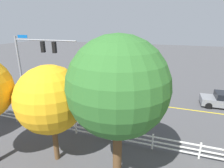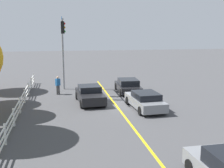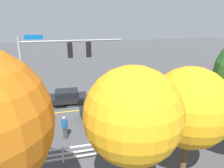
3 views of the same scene
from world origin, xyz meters
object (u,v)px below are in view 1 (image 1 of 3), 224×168
Objects in this scene: car_0 at (76,84)px; car_2 at (223,100)px; pedestrian at (39,100)px; tree_3 at (118,87)px; tree_2 at (51,99)px; car_3 at (84,98)px; car_1 at (118,89)px.

car_2 reaches higher than car_0.
pedestrian reaches higher than car_2.
pedestrian is at bearing -30.29° from tree_3.
car_0 is at bearing -65.98° from tree_2.
tree_2 is at bearing 44.23° from car_2.
car_2 is (-16.93, 0.22, 0.07)m from car_0.
tree_3 is (-9.73, 5.68, 4.34)m from pedestrian.
car_1 is at bearing 52.49° from car_3.
tree_2 reaches higher than car_0.
car_0 is at bearing -52.58° from tree_3.
tree_3 is at bearing 130.23° from car_0.
car_2 is 0.95× the size of car_3.
car_1 is 1.05× the size of car_3.
car_2 is 16.85m from tree_2.
pedestrian is at bearing 18.71° from car_2.
car_2 is (-11.15, 0.13, 0.07)m from car_1.
car_2 is 14.28m from car_3.
car_0 is 5.06m from car_3.
car_0 is 1.00× the size of car_3.
tree_2 is 0.78× the size of tree_3.
car_3 is 0.57× the size of tree_3.
car_3 is (13.78, 3.75, -0.05)m from car_2.
car_3 reaches higher than car_1.
car_0 is at bearing -4.03° from car_1.
car_1 is 8.92m from pedestrian.
car_3 is (2.63, 3.88, 0.02)m from car_1.
car_1 is at bearing -170.71° from pedestrian.
car_2 reaches higher than car_1.
car_0 is 6.56m from pedestrian.
tree_3 is (-3.58, 12.13, 4.62)m from car_1.
car_3 reaches higher than car_0.
tree_2 reaches higher than car_2.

